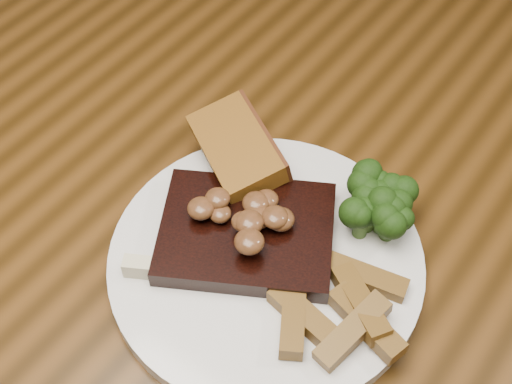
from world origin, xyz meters
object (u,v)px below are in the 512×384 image
chair_far (493,86)px  potato_wedges (318,301)px  plate (266,262)px  garlic_bread (236,161)px  dining_table (255,246)px  steak (246,234)px

chair_far → potato_wedges: bearing=91.7°
chair_far → plate: 0.74m
garlic_bread → potato_wedges: (0.15, -0.08, 0.00)m
dining_table → chair_far: chair_far is taller
garlic_bread → dining_table: bearing=14.8°
steak → chair_far: bearing=58.3°
steak → dining_table: bearing=90.0°
plate → potato_wedges: (0.07, -0.01, 0.02)m
dining_table → steak: steak is taller
dining_table → plate: 0.13m
potato_wedges → chair_far: bearing=95.9°
dining_table → potato_wedges: potato_wedges is taller
chair_far → steak: bearing=84.1°
chair_far → plate: size_ratio=2.91×
plate → garlic_bread: bearing=141.8°
plate → potato_wedges: potato_wedges is taller
steak → potato_wedges: (0.09, -0.02, 0.00)m
garlic_bread → potato_wedges: 0.17m
garlic_bread → steak: bearing=-17.1°
steak → plate: bearing=-40.3°
chair_far → steak: (-0.02, -0.67, 0.32)m
chair_far → steak: size_ratio=5.35×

